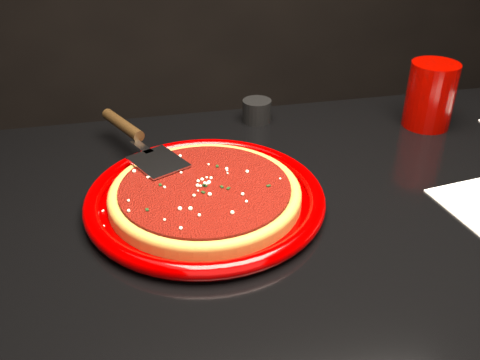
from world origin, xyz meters
name	(u,v)px	position (x,y,z in m)	size (l,w,h in m)	color
plate	(205,198)	(-0.18, 0.06, 0.76)	(0.36, 0.36, 0.03)	#7D0000
pizza_crust	(205,196)	(-0.18, 0.06, 0.77)	(0.29, 0.29, 0.01)	olive
pizza_crust_rim	(205,192)	(-0.18, 0.06, 0.77)	(0.29, 0.29, 0.02)	olive
pizza_sauce	(205,189)	(-0.18, 0.06, 0.78)	(0.26, 0.26, 0.01)	#630F09
parmesan_dusting	(205,185)	(-0.18, 0.06, 0.79)	(0.25, 0.25, 0.01)	beige
basil_flecks	(205,185)	(-0.18, 0.06, 0.79)	(0.23, 0.23, 0.00)	black
pizza_server	(140,140)	(-0.27, 0.21, 0.79)	(0.08, 0.30, 0.02)	#B8BABF
cup	(430,95)	(0.29, 0.25, 0.81)	(0.09, 0.09, 0.13)	#890200
ramekin	(257,111)	(-0.03, 0.34, 0.77)	(0.06, 0.06, 0.04)	black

